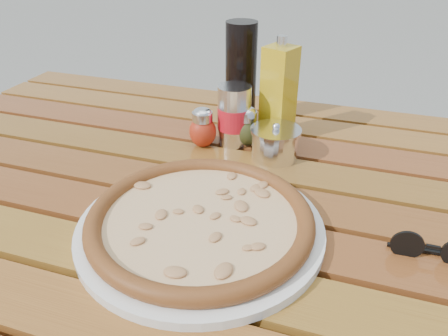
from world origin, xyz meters
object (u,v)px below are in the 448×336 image
(olive_oil_cruet, at_px, (279,94))
(parmesan_tin, at_px, (275,143))
(plate, at_px, (201,228))
(pepper_shaker, at_px, (203,128))
(table, at_px, (220,224))
(sunglasses, at_px, (432,249))
(dark_bottle, at_px, (241,75))
(pizza, at_px, (200,219))
(soda_can, at_px, (234,116))
(oregano_shaker, at_px, (246,127))

(olive_oil_cruet, height_order, parmesan_tin, olive_oil_cruet)
(plate, distance_m, pepper_shaker, 0.28)
(table, relative_size, plate, 3.89)
(table, relative_size, sunglasses, 12.74)
(pepper_shaker, bearing_deg, table, -59.03)
(parmesan_tin, bearing_deg, dark_bottle, 129.21)
(olive_oil_cruet, bearing_deg, pizza, -95.88)
(plate, relative_size, pizza, 1.00)
(plate, xyz_separation_m, dark_bottle, (-0.06, 0.39, 0.10))
(plate, relative_size, soda_can, 3.00)
(pepper_shaker, height_order, sunglasses, pepper_shaker)
(parmesan_tin, bearing_deg, oregano_shaker, 152.94)
(soda_can, xyz_separation_m, sunglasses, (0.36, -0.25, -0.04))
(soda_can, relative_size, parmesan_tin, 1.19)
(plate, bearing_deg, dark_bottle, 98.35)
(dark_bottle, height_order, soda_can, dark_bottle)
(table, bearing_deg, pizza, -85.12)
(pepper_shaker, height_order, olive_oil_cruet, olive_oil_cruet)
(pepper_shaker, bearing_deg, parmesan_tin, -0.68)
(olive_oil_cruet, distance_m, sunglasses, 0.42)
(dark_bottle, xyz_separation_m, parmesan_tin, (0.11, -0.13, -0.08))
(table, relative_size, dark_bottle, 6.36)
(table, relative_size, parmesan_tin, 13.89)
(olive_oil_cruet, bearing_deg, pepper_shaker, -147.81)
(pepper_shaker, relative_size, olive_oil_cruet, 0.39)
(plate, distance_m, olive_oil_cruet, 0.36)
(oregano_shaker, relative_size, parmesan_tin, 0.81)
(table, bearing_deg, parmesan_tin, 66.43)
(pizza, relative_size, soda_can, 3.00)
(plate, height_order, olive_oil_cruet, olive_oil_cruet)
(pizza, distance_m, soda_can, 0.30)
(parmesan_tin, relative_size, sunglasses, 0.92)
(oregano_shaker, distance_m, sunglasses, 0.42)
(olive_oil_cruet, bearing_deg, plate, -95.88)
(oregano_shaker, distance_m, soda_can, 0.03)
(soda_can, distance_m, olive_oil_cruet, 0.10)
(soda_can, xyz_separation_m, parmesan_tin, (0.09, -0.03, -0.03))
(pizza, distance_m, olive_oil_cruet, 0.35)
(oregano_shaker, relative_size, dark_bottle, 0.37)
(olive_oil_cruet, bearing_deg, parmesan_tin, -79.25)
(plate, bearing_deg, oregano_shaker, 92.99)
(table, bearing_deg, pepper_shaker, 120.97)
(table, distance_m, olive_oil_cruet, 0.29)
(pizza, distance_m, parmesan_tin, 0.27)
(oregano_shaker, distance_m, olive_oil_cruet, 0.09)
(pepper_shaker, height_order, parmesan_tin, pepper_shaker)
(table, height_order, parmesan_tin, parmesan_tin)
(dark_bottle, bearing_deg, parmesan_tin, -50.79)
(pizza, distance_m, dark_bottle, 0.41)
(plate, xyz_separation_m, sunglasses, (0.32, 0.04, 0.01))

